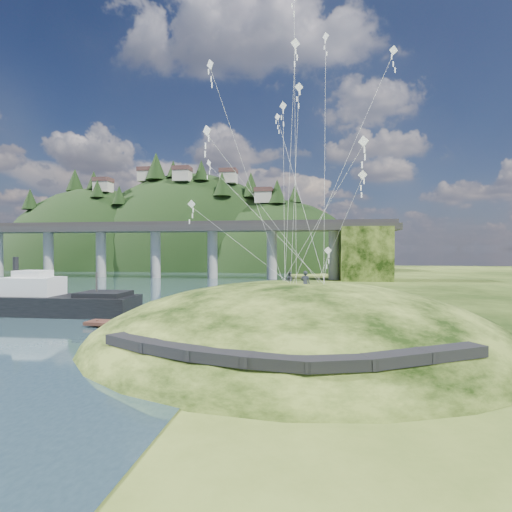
# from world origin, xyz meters

# --- Properties ---
(ground) EXTENTS (320.00, 320.00, 0.00)m
(ground) POSITION_xyz_m (0.00, 0.00, 0.00)
(ground) COLOR black
(ground) RESTS_ON ground
(grass_hill) EXTENTS (36.00, 32.00, 13.00)m
(grass_hill) POSITION_xyz_m (8.00, 2.00, -1.50)
(grass_hill) COLOR black
(grass_hill) RESTS_ON ground
(footpath) EXTENTS (22.29, 5.84, 0.83)m
(footpath) POSITION_xyz_m (7.46, -9.74, 2.08)
(footpath) COLOR black
(footpath) RESTS_ON ground
(bridge) EXTENTS (160.00, 11.00, 15.00)m
(bridge) POSITION_xyz_m (-26.46, 70.07, 9.70)
(bridge) COLOR #2D2B2B
(bridge) RESTS_ON ground
(far_ridge) EXTENTS (153.00, 70.00, 94.50)m
(far_ridge) POSITION_xyz_m (-43.58, 122.17, -7.44)
(far_ridge) COLOR black
(far_ridge) RESTS_ON ground
(work_barge) EXTENTS (19.32, 5.57, 6.73)m
(work_barge) POSITION_xyz_m (-20.76, 11.42, 1.69)
(work_barge) COLOR black
(work_barge) RESTS_ON ground
(wooden_dock) EXTENTS (12.81, 2.95, 0.91)m
(wooden_dock) POSITION_xyz_m (-6.37, 5.29, 0.40)
(wooden_dock) COLOR #3C2018
(wooden_dock) RESTS_ON ground
(kite_flyers) EXTENTS (2.18, 2.85, 1.98)m
(kite_flyers) POSITION_xyz_m (8.02, 1.51, 5.85)
(kite_flyers) COLOR #262A33
(kite_flyers) RESTS_ON ground
(kite_swarm) EXTENTS (17.65, 15.09, 21.61)m
(kite_swarm) POSITION_xyz_m (7.28, 3.18, 18.81)
(kite_swarm) COLOR white
(kite_swarm) RESTS_ON ground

